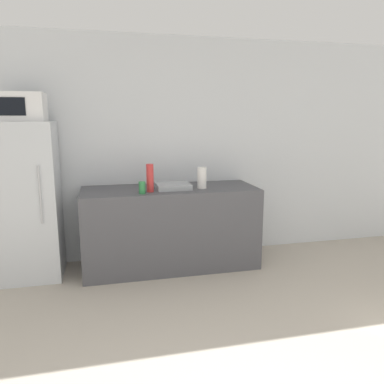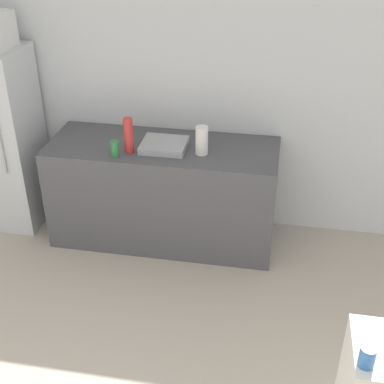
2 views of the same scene
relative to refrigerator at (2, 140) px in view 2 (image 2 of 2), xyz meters
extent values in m
cube|color=silver|center=(1.35, 0.35, 0.48)|extent=(8.00, 0.06, 2.60)
cube|color=silver|center=(0.00, 0.00, 0.00)|extent=(0.61, 0.56, 1.64)
cylinder|color=#B7B7BC|center=(0.17, -0.29, 0.12)|extent=(0.02, 0.02, 0.57)
cube|color=#4C4C51|center=(1.49, -0.05, -0.37)|extent=(1.94, 0.72, 0.91)
cube|color=#9EA3A8|center=(1.51, -0.09, 0.12)|extent=(0.37, 0.32, 0.06)
cylinder|color=red|center=(1.25, -0.21, 0.24)|extent=(0.08, 0.08, 0.30)
cylinder|color=#2D7F42|center=(1.15, -0.29, 0.15)|extent=(0.07, 0.07, 0.13)
cylinder|color=#336BB2|center=(2.91, -2.20, 0.20)|extent=(0.07, 0.07, 0.11)
cylinder|color=white|center=(1.83, -0.13, 0.20)|extent=(0.10, 0.10, 0.23)
camera|label=1|loc=(0.78, -4.08, 0.85)|focal=35.00mm
camera|label=2|loc=(2.44, -3.97, 2.04)|focal=50.00mm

